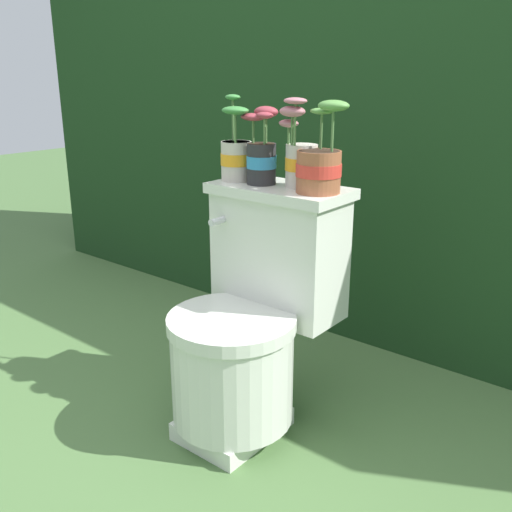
{
  "coord_description": "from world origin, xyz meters",
  "views": [
    {
      "loc": [
        1.05,
        -1.13,
        1.02
      ],
      "look_at": [
        0.1,
        0.06,
        0.52
      ],
      "focal_mm": 40.0,
      "sensor_mm": 36.0,
      "label": 1
    }
  ],
  "objects_px": {
    "toilet": "(251,322)",
    "potted_plant_middle": "(300,156)",
    "potted_plant_midleft": "(261,153)",
    "potted_plant_left": "(236,154)",
    "potted_plant_midright": "(320,165)"
  },
  "relations": [
    {
      "from": "toilet",
      "to": "potted_plant_left",
      "type": "relative_size",
      "value": 2.84
    },
    {
      "from": "toilet",
      "to": "potted_plant_midleft",
      "type": "relative_size",
      "value": 3.21
    },
    {
      "from": "potted_plant_left",
      "to": "potted_plant_middle",
      "type": "distance_m",
      "value": 0.21
    },
    {
      "from": "toilet",
      "to": "potted_plant_midleft",
      "type": "distance_m",
      "value": 0.48
    },
    {
      "from": "toilet",
      "to": "potted_plant_midleft",
      "type": "xyz_separation_m",
      "value": [
        -0.06,
        0.12,
        0.47
      ]
    },
    {
      "from": "toilet",
      "to": "potted_plant_middle",
      "type": "xyz_separation_m",
      "value": [
        0.06,
        0.15,
        0.47
      ]
    },
    {
      "from": "toilet",
      "to": "potted_plant_middle",
      "type": "relative_size",
      "value": 2.86
    },
    {
      "from": "potted_plant_left",
      "to": "potted_plant_midright",
      "type": "xyz_separation_m",
      "value": [
        0.29,
        0.0,
        -0.0
      ]
    },
    {
      "from": "potted_plant_midleft",
      "to": "potted_plant_middle",
      "type": "distance_m",
      "value": 0.12
    },
    {
      "from": "toilet",
      "to": "potted_plant_midleft",
      "type": "height_order",
      "value": "potted_plant_midleft"
    },
    {
      "from": "toilet",
      "to": "potted_plant_midright",
      "type": "relative_size",
      "value": 2.9
    },
    {
      "from": "toilet",
      "to": "potted_plant_midright",
      "type": "height_order",
      "value": "potted_plant_midright"
    },
    {
      "from": "potted_plant_middle",
      "to": "potted_plant_midright",
      "type": "distance_m",
      "value": 0.09
    },
    {
      "from": "potted_plant_midleft",
      "to": "potted_plant_middle",
      "type": "height_order",
      "value": "potted_plant_middle"
    },
    {
      "from": "potted_plant_left",
      "to": "potted_plant_midright",
      "type": "height_order",
      "value": "potted_plant_left"
    }
  ]
}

